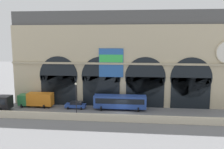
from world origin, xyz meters
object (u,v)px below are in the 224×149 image
object	(u,v)px
box_truck_west	(36,99)
street_lamp_quayside	(76,96)
bus_center	(120,102)
car_midwest	(76,105)

from	to	relation	value
box_truck_west	street_lamp_quayside	world-z (taller)	street_lamp_quayside
box_truck_west	bus_center	world-z (taller)	box_truck_west
car_midwest	bus_center	distance (m)	9.60
box_truck_west	car_midwest	xyz separation A→B (m)	(8.97, -0.38, -0.90)
car_midwest	bus_center	xyz separation A→B (m)	(9.55, 0.02, 0.98)
street_lamp_quayside	bus_center	bearing A→B (deg)	39.38
box_truck_west	bus_center	size ratio (longest dim) A/B	0.68
bus_center	car_midwest	bearing A→B (deg)	-179.89
car_midwest	bus_center	world-z (taller)	bus_center
car_midwest	bus_center	size ratio (longest dim) A/B	0.40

